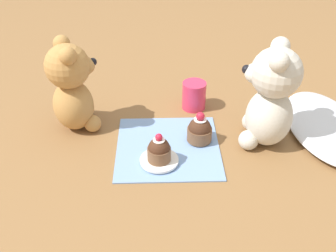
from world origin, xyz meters
name	(u,v)px	position (x,y,z in m)	size (l,w,h in m)	color
ground_plane	(168,148)	(0.00, 0.00, 0.00)	(4.00, 4.00, 0.00)	olive
knitted_placemat	(168,147)	(0.00, 0.00, 0.00)	(0.22, 0.22, 0.01)	#7A9ED1
tulle_cloth	(325,125)	(-0.05, 0.35, 0.01)	(0.30, 0.17, 0.03)	silver
teddy_bear_cream	(270,98)	(-0.02, 0.21, 0.11)	(0.13, 0.13, 0.22)	beige
teddy_bear_tan	(72,87)	(-0.09, -0.20, 0.10)	(0.12, 0.12, 0.21)	#B78447
cupcake_near_cream_bear	(200,130)	(-0.02, 0.07, 0.03)	(0.05, 0.05, 0.07)	brown
saucer_plate	(159,160)	(0.05, -0.02, 0.01)	(0.08, 0.08, 0.01)	white
cupcake_near_tan_bear	(159,150)	(0.05, -0.02, 0.03)	(0.05, 0.05, 0.06)	brown
juice_glass	(194,95)	(-0.16, 0.07, 0.03)	(0.06, 0.06, 0.07)	#DB3356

